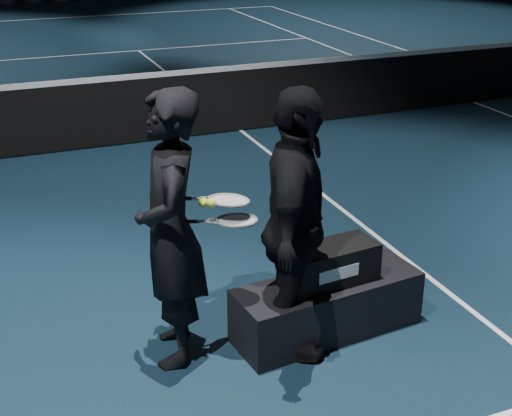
{
  "coord_description": "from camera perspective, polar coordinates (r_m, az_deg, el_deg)",
  "views": [
    {
      "loc": [
        -3.45,
        -9.22,
        3.05
      ],
      "look_at": [
        -1.79,
        -5.07,
        1.11
      ],
      "focal_mm": 50.0,
      "sensor_mm": 36.0,
      "label": 1
    }
  ],
  "objects": [
    {
      "name": "net_tape",
      "position": [
        10.08,
        -1.26,
        11.17
      ],
      "size": [
        12.8,
        0.03,
        0.07
      ],
      "primitive_type": "cube",
      "color": "white",
      "rests_on": "net_mesh"
    },
    {
      "name": "player_a",
      "position": [
        4.87,
        -6.84,
        -1.82
      ],
      "size": [
        0.62,
        0.81,
        1.97
      ],
      "primitive_type": "imported",
      "rotation": [
        0.0,
        0.0,
        -1.79
      ],
      "color": "black",
      "rests_on": "floor"
    },
    {
      "name": "racket_upper",
      "position": [
        4.82,
        -2.18,
        0.62
      ],
      "size": [
        0.71,
        0.38,
        0.1
      ],
      "primitive_type": null,
      "rotation": [
        0.0,
        0.1,
        -0.25
      ],
      "color": "black",
      "rests_on": "player_b"
    },
    {
      "name": "racket_lower",
      "position": [
        4.84,
        -1.55,
        -0.99
      ],
      "size": [
        0.71,
        0.42,
        0.03
      ],
      "primitive_type": null,
      "rotation": [
        0.0,
        0.0,
        -0.32
      ],
      "color": "black",
      "rests_on": "player_a"
    },
    {
      "name": "racket_bag",
      "position": [
        5.3,
        5.88,
        -4.5
      ],
      "size": [
        0.75,
        0.38,
        0.29
      ],
      "primitive_type": "cube",
      "rotation": [
        0.0,
        0.0,
        0.11
      ],
      "color": "black",
      "rests_on": "player_bench"
    },
    {
      "name": "player_bench",
      "position": [
        5.48,
        5.72,
        -7.86
      ],
      "size": [
        1.49,
        0.64,
        0.44
      ],
      "primitive_type": "cube",
      "rotation": [
        0.0,
        0.0,
        0.11
      ],
      "color": "black",
      "rests_on": "floor"
    },
    {
      "name": "floor",
      "position": [
        10.31,
        -1.22,
        6.2
      ],
      "size": [
        36.0,
        36.0,
        0.0
      ],
      "primitive_type": "plane",
      "color": "black",
      "rests_on": "ground"
    },
    {
      "name": "bag_signature",
      "position": [
        5.18,
        6.68,
        -5.26
      ],
      "size": [
        0.34,
        0.04,
        0.1
      ],
      "primitive_type": "cube",
      "rotation": [
        0.0,
        0.0,
        0.11
      ],
      "color": "white",
      "rests_on": "racket_bag"
    },
    {
      "name": "player_b",
      "position": [
        4.9,
        3.14,
        -1.56
      ],
      "size": [
        0.99,
        1.24,
        1.97
      ],
      "primitive_type": "imported",
      "rotation": [
        0.0,
        0.0,
        1.05
      ],
      "color": "black",
      "rests_on": "floor"
    },
    {
      "name": "tennis_balls",
      "position": [
        4.78,
        -3.91,
        0.65
      ],
      "size": [
        0.12,
        0.1,
        0.12
      ],
      "primitive_type": null,
      "color": "yellow",
      "rests_on": "racket_upper"
    },
    {
      "name": "court_lines",
      "position": [
        10.31,
        -1.22,
        6.22
      ],
      "size": [
        10.98,
        23.78,
        0.01
      ],
      "primitive_type": null,
      "color": "white",
      "rests_on": "floor"
    },
    {
      "name": "net_mesh",
      "position": [
        10.19,
        -1.24,
        8.62
      ],
      "size": [
        12.8,
        0.02,
        0.86
      ],
      "primitive_type": "cube",
      "color": "black",
      "rests_on": "floor"
    }
  ]
}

